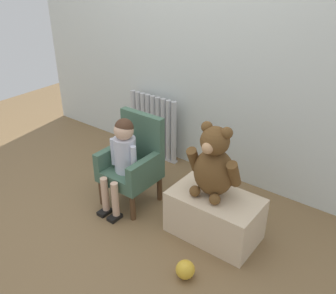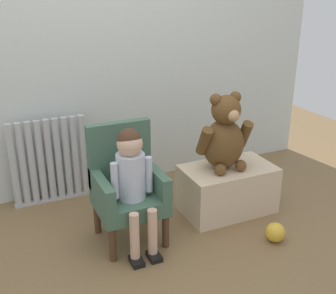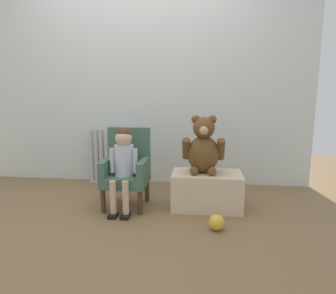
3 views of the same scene
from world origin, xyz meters
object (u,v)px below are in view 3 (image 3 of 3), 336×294
at_px(radiator, 112,157).
at_px(large_teddy_bear, 203,148).
at_px(low_bench, 207,190).
at_px(child_figure, 123,157).
at_px(toy_ball, 216,222).
at_px(child_armchair, 127,168).

bearing_deg(radiator, large_teddy_bear, -31.34).
xyz_separation_m(radiator, low_bench, (1.09, -0.66, -0.15)).
height_order(radiator, child_figure, child_figure).
bearing_deg(radiator, child_figure, -65.98).
xyz_separation_m(low_bench, large_teddy_bear, (-0.04, 0.01, 0.40)).
relative_size(child_figure, large_teddy_bear, 1.43).
xyz_separation_m(radiator, large_teddy_bear, (1.06, -0.64, 0.25)).
height_order(low_bench, toy_ball, low_bench).
xyz_separation_m(low_bench, toy_ball, (0.07, -0.45, -0.10)).
bearing_deg(toy_ball, large_teddy_bear, 103.20).
distance_m(child_armchair, low_bench, 0.77).
relative_size(low_bench, large_teddy_bear, 1.21).
bearing_deg(child_armchair, radiator, 117.51).
relative_size(child_figure, low_bench, 1.19).
bearing_deg(child_armchair, low_bench, 1.17).
bearing_deg(low_bench, toy_ball, -81.05).
distance_m(child_figure, low_bench, 0.82).
bearing_deg(child_figure, radiator, 114.02).
bearing_deg(large_teddy_bear, radiator, 148.66).
xyz_separation_m(radiator, child_armchair, (0.35, -0.67, 0.05)).
height_order(radiator, toy_ball, radiator).
height_order(child_armchair, large_teddy_bear, large_teddy_bear).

